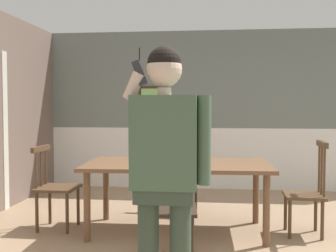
# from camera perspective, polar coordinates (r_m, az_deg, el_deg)

# --- Properties ---
(room_back_partition) EXTENTS (5.59, 0.17, 2.62)m
(room_back_partition) POSITION_cam_1_polar(r_m,az_deg,el_deg) (6.98, 6.11, 1.76)
(room_back_partition) COLOR slate
(room_back_partition) RESTS_ON ground_plane
(dining_table) EXTENTS (2.02, 1.08, 0.76)m
(dining_table) POSITION_cam_1_polar(r_m,az_deg,el_deg) (4.57, 1.33, -6.00)
(dining_table) COLOR brown
(dining_table) RESTS_ON ground_plane
(chair_near_window) EXTENTS (0.45, 0.45, 0.95)m
(chair_near_window) POSITION_cam_1_polar(r_m,az_deg,el_deg) (5.49, 1.94, -6.80)
(chair_near_window) COLOR #2D2319
(chair_near_window) RESTS_ON ground_plane
(chair_by_doorway) EXTENTS (0.44, 0.44, 0.93)m
(chair_by_doorway) POSITION_cam_1_polar(r_m,az_deg,el_deg) (4.89, -15.22, -8.04)
(chair_by_doorway) COLOR #513823
(chair_by_doorway) RESTS_ON ground_plane
(chair_at_table_head) EXTENTS (0.47, 0.47, 0.94)m
(chair_at_table_head) POSITION_cam_1_polar(r_m,az_deg,el_deg) (3.73, 0.50, -11.32)
(chair_at_table_head) COLOR #2D2319
(chair_at_table_head) RESTS_ON ground_plane
(chair_opposite_corner) EXTENTS (0.42, 0.42, 1.01)m
(chair_opposite_corner) POSITION_cam_1_polar(r_m,az_deg,el_deg) (4.73, 18.51, -8.52)
(chair_opposite_corner) COLOR #513823
(chair_opposite_corner) RESTS_ON ground_plane
(person_figure) EXTENTS (0.58, 0.23, 1.76)m
(person_figure) POSITION_cam_1_polar(r_m,az_deg,el_deg) (2.70, -0.37, -4.74)
(person_figure) COLOR #3A493A
(person_figure) RESTS_ON ground_plane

